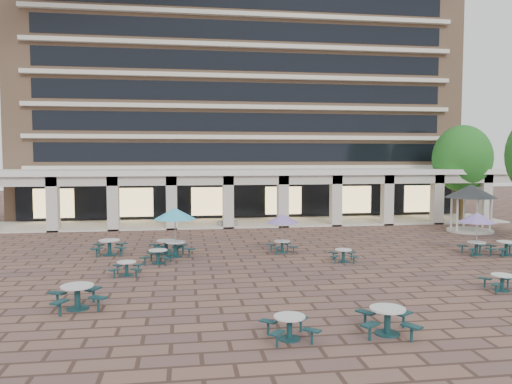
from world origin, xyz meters
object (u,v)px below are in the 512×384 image
Objects in this scene: picnic_table_1 at (289,325)px; picnic_table_2 at (387,318)px; planter_left at (228,222)px; planter_right at (283,221)px; gazebo at (471,197)px; picnic_table_0 at (77,295)px.

picnic_table_1 is 0.80× the size of picnic_table_2.
planter_right is at bearing -0.00° from planter_left.
gazebo is 2.42× the size of planter_left.
picnic_table_0 is 1.51× the size of planter_left.
picnic_table_1 is 1.12× the size of planter_right.
gazebo is (14.38, 19.07, 2.06)m from picnic_table_2.
picnic_table_2 is at bearing -38.76° from picnic_table_0.
picnic_table_2 reaches higher than picnic_table_1.
picnic_table_0 is at bearing 172.00° from picnic_table_2.
planter_left reaches higher than picnic_table_1.
planter_right is (1.54, 23.90, -0.05)m from picnic_table_2.
planter_left is at bearing 110.58° from picnic_table_2.
planter_left is at bearing 84.94° from picnic_table_1.
picnic_table_0 is 21.15m from planter_left.
gazebo is at bearing 43.16° from picnic_table_1.
picnic_table_1 is 24.33m from planter_right.
planter_right is at bearing 100.28° from picnic_table_2.
picnic_table_0 is at bearing -119.78° from planter_right.
planter_left is (-17.16, 4.83, -2.13)m from gazebo.
gazebo is 2.42× the size of planter_right.
gazebo is (17.42, 19.07, 2.12)m from picnic_table_1.
picnic_table_0 is 0.62× the size of gazebo.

